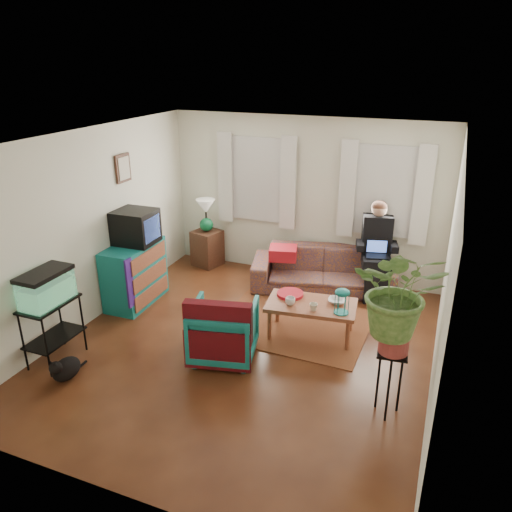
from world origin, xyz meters
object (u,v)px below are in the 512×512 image
at_px(sofa, 323,263).
at_px(armchair, 224,328).
at_px(coffee_table, 311,320).
at_px(side_table, 207,248).
at_px(dresser, 135,274).
at_px(plant_stand, 389,383).
at_px(aquarium_stand, 54,332).

height_order(sofa, armchair, sofa).
bearing_deg(coffee_table, sofa, 91.94).
relative_size(side_table, coffee_table, 0.55).
height_order(dresser, plant_stand, dresser).
distance_m(sofa, plant_stand, 3.00).
relative_size(dresser, armchair, 1.30).
relative_size(sofa, armchair, 2.81).
xyz_separation_m(sofa, dresser, (-2.46, -1.49, 0.03)).
xyz_separation_m(sofa, side_table, (-2.12, 0.19, -0.12)).
height_order(dresser, coffee_table, dresser).
height_order(aquarium_stand, plant_stand, aquarium_stand).
relative_size(side_table, aquarium_stand, 0.81).
relative_size(dresser, aquarium_stand, 1.31).
bearing_deg(dresser, aquarium_stand, -92.16).
xyz_separation_m(side_table, coffee_table, (2.35, -1.65, -0.08)).
relative_size(side_table, plant_stand, 0.84).
bearing_deg(plant_stand, aquarium_stand, -172.75).
height_order(aquarium_stand, coffee_table, aquarium_stand).
bearing_deg(side_table, armchair, -59.16).
height_order(side_table, armchair, armchair).
distance_m(dresser, armchair, 2.02).
height_order(sofa, plant_stand, sofa).
bearing_deg(dresser, side_table, 76.69).
distance_m(sofa, coffee_table, 1.49).
relative_size(aquarium_stand, plant_stand, 1.04).
xyz_separation_m(armchair, coffee_table, (0.85, 0.86, -0.15)).
bearing_deg(dresser, coffee_table, -1.35).
bearing_deg(sofa, armchair, -119.63).
bearing_deg(plant_stand, coffee_table, 134.04).
bearing_deg(side_table, dresser, -101.50).
relative_size(aquarium_stand, coffee_table, 0.68).
height_order(dresser, aquarium_stand, dresser).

